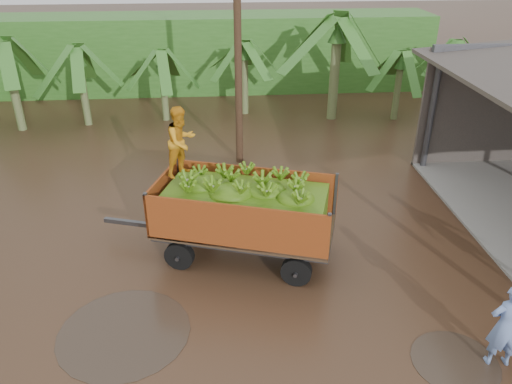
% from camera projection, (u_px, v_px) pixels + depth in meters
% --- Properties ---
extents(ground, '(100.00, 100.00, 0.00)m').
position_uv_depth(ground, '(294.00, 277.00, 11.69)').
color(ground, black).
rests_on(ground, ground).
extents(hedge_north, '(22.00, 3.00, 3.60)m').
position_uv_depth(hedge_north, '(208.00, 52.00, 24.82)').
color(hedge_north, '#2D661E').
rests_on(hedge_north, ground).
extents(banana_trailer, '(5.94, 3.22, 3.66)m').
position_uv_depth(banana_trailer, '(243.00, 209.00, 11.91)').
color(banana_trailer, '#C1511B').
rests_on(banana_trailer, ground).
extents(man_blue, '(0.69, 0.48, 1.80)m').
position_uv_depth(man_blue, '(506.00, 326.00, 8.97)').
color(man_blue, '#6D89C7').
rests_on(man_blue, ground).
extents(utility_pole, '(1.20, 0.24, 8.13)m').
position_uv_depth(utility_pole, '(238.00, 41.00, 15.61)').
color(utility_pole, '#47301E').
rests_on(utility_pole, ground).
extents(banana_plants, '(23.71, 20.16, 4.37)m').
position_uv_depth(banana_plants, '(117.00, 110.00, 16.83)').
color(banana_plants, '#2D661E').
rests_on(banana_plants, ground).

